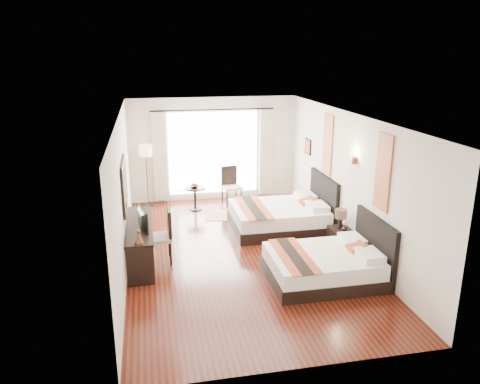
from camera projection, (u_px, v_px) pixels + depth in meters
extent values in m
cube|color=#380B0A|center=(240.00, 252.00, 9.60)|extent=(4.50, 7.50, 0.01)
cube|color=white|center=(240.00, 116.00, 8.79)|extent=(4.50, 7.50, 0.02)
cube|color=silver|center=(347.00, 181.00, 9.62)|extent=(0.01, 7.50, 2.80)
cube|color=silver|center=(123.00, 193.00, 8.77)|extent=(0.01, 7.50, 2.80)
cube|color=silver|center=(213.00, 149.00, 12.71)|extent=(4.50, 0.01, 2.80)
cube|color=silver|center=(301.00, 271.00, 5.68)|extent=(4.50, 0.01, 2.80)
cube|color=white|center=(213.00, 153.00, 12.73)|extent=(2.40, 0.02, 2.20)
cube|color=white|center=(214.00, 153.00, 12.67)|extent=(2.30, 0.02, 2.10)
cube|color=#C2BB97|center=(160.00, 157.00, 12.36)|extent=(0.35, 0.14, 2.35)
cube|color=#C2BB97|center=(266.00, 152.00, 12.91)|extent=(0.35, 0.14, 2.35)
cube|color=maroon|center=(383.00, 172.00, 8.09)|extent=(0.03, 0.50, 1.35)
cube|color=maroon|center=(328.00, 145.00, 10.49)|extent=(0.03, 0.50, 1.35)
cube|color=#4F311C|center=(353.00, 160.00, 9.15)|extent=(0.10, 0.14, 0.14)
cube|color=black|center=(124.00, 185.00, 8.77)|extent=(0.04, 1.25, 0.95)
cube|color=white|center=(125.00, 185.00, 8.78)|extent=(0.01, 1.12, 0.82)
cube|color=black|center=(322.00, 274.00, 8.42)|extent=(1.92, 1.50, 0.23)
cube|color=white|center=(322.00, 261.00, 8.35)|extent=(1.86, 1.46, 0.28)
cube|color=black|center=(375.00, 247.00, 8.48)|extent=(0.08, 1.50, 1.12)
cube|color=maroon|center=(294.00, 256.00, 8.21)|extent=(0.51, 1.56, 0.02)
cube|color=black|center=(278.00, 224.00, 10.81)|extent=(2.10, 1.64, 0.26)
cube|color=white|center=(278.00, 212.00, 10.73)|extent=(2.04, 1.60, 0.31)
cube|color=black|center=(323.00, 201.00, 10.88)|extent=(0.08, 1.64, 1.23)
cube|color=maroon|center=(253.00, 207.00, 10.57)|extent=(0.56, 1.70, 0.02)
cube|color=black|center=(340.00, 240.00, 9.61)|extent=(0.41, 0.51, 0.49)
cylinder|color=black|center=(340.00, 223.00, 9.55)|extent=(0.10, 0.10, 0.20)
cylinder|color=#3C2D1D|center=(341.00, 214.00, 9.50)|extent=(0.24, 0.24, 0.18)
imported|color=black|center=(345.00, 227.00, 9.41)|extent=(0.14, 0.14, 0.12)
cube|color=black|center=(140.00, 242.00, 9.16)|extent=(0.50, 2.20, 0.76)
imported|color=black|center=(140.00, 219.00, 8.72)|extent=(0.22, 0.72, 0.41)
cube|color=#BDA992|center=(159.00, 238.00, 9.05)|extent=(0.51, 0.51, 0.07)
cube|color=black|center=(169.00, 223.00, 9.01)|extent=(0.06, 0.46, 0.55)
cylinder|color=black|center=(149.00, 205.00, 12.50)|extent=(0.25, 0.25, 0.03)
cylinder|color=#4F311C|center=(147.00, 179.00, 12.29)|extent=(0.03, 0.03, 1.40)
cylinder|color=beige|center=(146.00, 150.00, 12.06)|extent=(0.33, 0.33, 0.29)
cylinder|color=black|center=(195.00, 199.00, 12.10)|extent=(0.52, 0.52, 0.60)
imported|color=#482619|center=(194.00, 187.00, 11.99)|extent=(0.30, 0.30, 0.06)
cube|color=#BDA992|center=(232.00, 187.00, 12.49)|extent=(0.54, 0.54, 0.06)
cube|color=black|center=(229.00, 175.00, 12.60)|extent=(0.44, 0.12, 0.52)
cube|color=tan|center=(230.00, 215.00, 11.73)|extent=(1.32, 1.03, 0.01)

